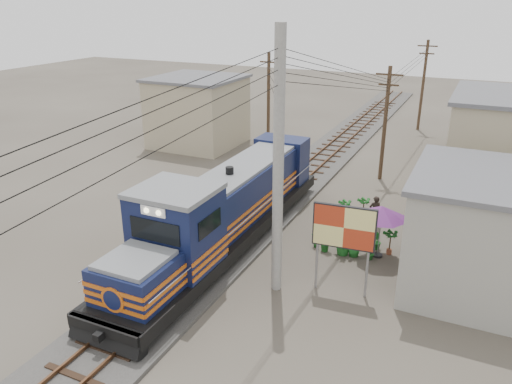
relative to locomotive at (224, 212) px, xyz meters
The scene contains 16 objects.
ground 2.45m from the locomotive, 90.00° to the right, with size 120.00×120.00×0.00m, color #473F35.
ballast 8.46m from the locomotive, 90.00° to the left, with size 3.60×70.00×0.16m, color #595651.
track 8.43m from the locomotive, 90.00° to the left, with size 1.15×70.00×0.12m.
locomotive is the anchor object (origin of this frame).
utility_pole_main 5.25m from the locomotive, 32.21° to the right, with size 0.40×0.40×10.00m.
wooden_pole_mid 13.23m from the locomotive, 69.90° to the left, with size 1.60×0.24×7.00m.
wooden_pole_far 26.82m from the locomotive, 79.66° to the left, with size 1.60×0.24×7.50m.
wooden_pole_left 17.15m from the locomotive, 107.06° to the left, with size 1.60×0.24×7.00m.
power_lines 8.93m from the locomotive, 91.20° to the left, with size 9.65×19.00×3.30m.
shophouse_front 11.59m from the locomotive, ahead, with size 7.35×6.30×4.70m.
shophouse_back 23.09m from the locomotive, 61.55° to the left, with size 6.30×6.30×4.20m.
shophouse_left 17.47m from the locomotive, 124.98° to the left, with size 6.30×6.30×5.20m.
billboard 6.11m from the locomotive, 13.80° to the right, with size 2.37×0.33×3.65m.
market_umbrella 6.90m from the locomotive, 17.53° to the left, with size 2.45×2.45×2.43m.
vendor 7.70m from the locomotive, 41.41° to the left, with size 0.60×0.39×1.64m, color black.
plant_nursery 5.65m from the locomotive, 27.72° to the left, with size 3.35×3.42×1.13m.
Camera 1 is at (9.98, -16.26, 10.76)m, focal length 35.00 mm.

